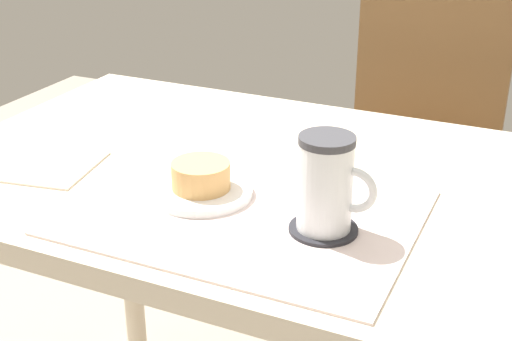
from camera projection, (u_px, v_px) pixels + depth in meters
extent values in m
cylinder|color=beige|center=(128.00, 233.00, 1.72)|extent=(0.05, 0.05, 0.68)
cube|color=beige|center=(278.00, 185.00, 1.14)|extent=(1.14, 0.70, 0.04)
cylinder|color=brown|center=(454.00, 317.00, 1.64)|extent=(0.04, 0.04, 0.41)
cylinder|color=brown|center=(310.00, 282.00, 1.77)|extent=(0.04, 0.04, 0.41)
cylinder|color=brown|center=(478.00, 246.00, 1.93)|extent=(0.04, 0.04, 0.41)
cylinder|color=brown|center=(353.00, 220.00, 2.07)|extent=(0.04, 0.04, 0.41)
cube|color=brown|center=(405.00, 185.00, 1.76)|extent=(0.42, 0.42, 0.04)
cube|color=brown|center=(431.00, 70.00, 1.82)|extent=(0.39, 0.03, 0.45)
cube|color=silver|center=(244.00, 212.00, 1.01)|extent=(0.48, 0.36, 0.00)
cylinder|color=white|center=(202.00, 191.00, 1.05)|extent=(0.15, 0.15, 0.01)
cylinder|color=#E0A860|center=(201.00, 175.00, 1.04)|extent=(0.09, 0.09, 0.04)
cylinder|color=#232328|center=(323.00, 229.00, 0.96)|extent=(0.09, 0.09, 0.00)
cylinder|color=white|center=(325.00, 187.00, 0.93)|extent=(0.07, 0.07, 0.12)
cylinder|color=#3D3D42|center=(327.00, 140.00, 0.90)|extent=(0.07, 0.07, 0.01)
torus|color=white|center=(354.00, 190.00, 0.91)|extent=(0.06, 0.01, 0.06)
cube|color=silver|center=(48.00, 166.00, 1.16)|extent=(0.17, 0.17, 0.00)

